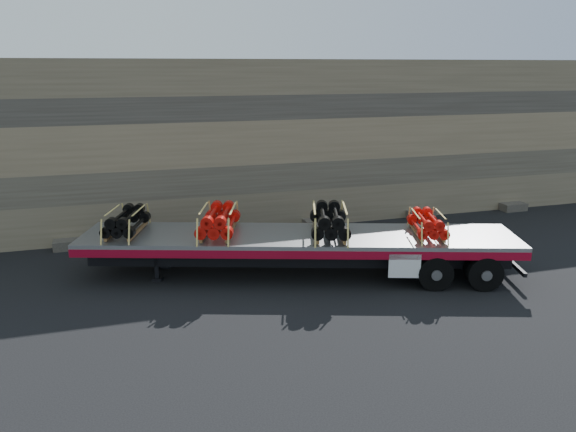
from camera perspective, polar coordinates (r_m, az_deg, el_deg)
name	(u,v)px	position (r m, az deg, el deg)	size (l,w,h in m)	color
ground	(310,268)	(19.37, 2.22, -5.33)	(120.00, 120.00, 0.00)	black
rock_wall	(261,143)	(24.61, -2.74, 7.44)	(44.00, 3.00, 7.00)	#7A6B54
trailer	(298,255)	(18.56, 1.05, -3.93)	(14.12, 2.72, 1.41)	#9B9DA2
bundle_front	(126,222)	(19.10, -16.11, -0.60)	(1.06, 2.11, 0.75)	black
bundle_midfront	(219,221)	(18.42, -7.06, -0.55)	(1.17, 2.34, 0.83)	red
bundle_midrear	(329,222)	(18.25, 4.23, -0.58)	(1.21, 2.41, 0.85)	black
bundle_rear	(427,225)	(18.71, 13.97, -0.85)	(0.98, 1.95, 0.69)	red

